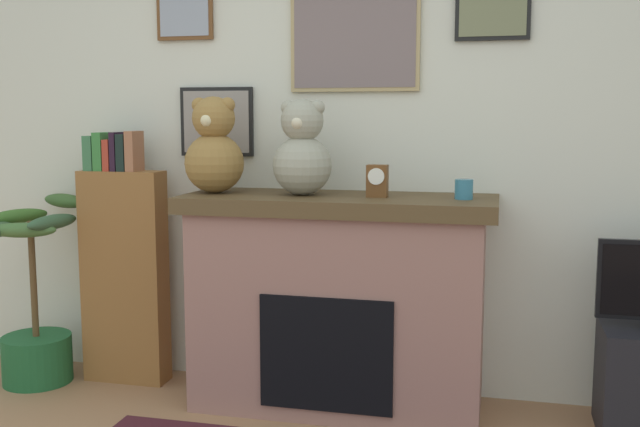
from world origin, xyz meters
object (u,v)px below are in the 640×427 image
mantel_clock (377,181)px  teddy_bear_brown (214,150)px  potted_plant (36,320)px  candle_jar (464,189)px  bookshelf (124,268)px  fireplace (338,301)px  teddy_bear_cream (303,152)px

mantel_clock → teddy_bear_brown: (-0.84, 0.00, 0.14)m
potted_plant → mantel_clock: mantel_clock is taller
candle_jar → teddy_bear_brown: 1.27m
potted_plant → bookshelf: bearing=17.2°
fireplace → mantel_clock: (0.20, -0.02, 0.62)m
bookshelf → teddy_bear_cream: bearing=-5.5°
candle_jar → potted_plant: bearing=-178.9°
bookshelf → teddy_bear_brown: size_ratio=2.84×
teddy_bear_brown → mantel_clock: bearing=-0.0°
bookshelf → mantel_clock: size_ratio=8.91×
mantel_clock → teddy_bear_cream: bearing=179.9°
bookshelf → candle_jar: bearing=-3.1°
bookshelf → teddy_bear_brown: (0.59, -0.10, 0.66)m
teddy_bear_cream → bookshelf: bearing=174.5°
teddy_bear_cream → fireplace: bearing=5.8°
bookshelf → teddy_bear_cream: size_ratio=2.94×
bookshelf → mantel_clock: 1.53m
fireplace → bookshelf: (-1.23, 0.08, 0.09)m
bookshelf → candle_jar: bookshelf is taller
bookshelf → teddy_bear_brown: teddy_bear_brown is taller
candle_jar → teddy_bear_brown: teddy_bear_brown is taller
candle_jar → teddy_bear_brown: size_ratio=0.19×
candle_jar → teddy_bear_cream: (-0.79, -0.00, 0.17)m
bookshelf → potted_plant: size_ratio=1.34×
candle_jar → teddy_bear_cream: bearing=-180.0°
fireplace → mantel_clock: size_ratio=9.90×
mantel_clock → teddy_bear_cream: 0.40m
teddy_bear_brown → teddy_bear_cream: 0.47m
fireplace → teddy_bear_brown: teddy_bear_brown is taller
bookshelf → candle_jar: (1.85, -0.10, 0.49)m
potted_plant → teddy_bear_brown: (1.06, 0.05, 0.95)m
candle_jar → fireplace: bearing=178.3°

